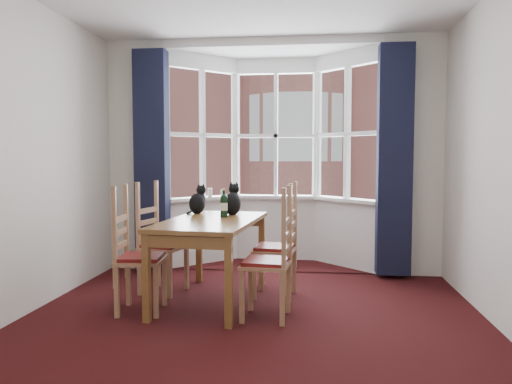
% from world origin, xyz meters
% --- Properties ---
extents(floor, '(4.50, 4.50, 0.00)m').
position_xyz_m(floor, '(0.00, 0.00, 0.00)').
color(floor, black).
rests_on(floor, ground).
extents(wall_near, '(4.00, 0.00, 4.00)m').
position_xyz_m(wall_near, '(0.00, -2.25, 1.40)').
color(wall_near, silver).
rests_on(wall_near, floor).
extents(wall_back_pier_left, '(0.70, 0.12, 2.80)m').
position_xyz_m(wall_back_pier_left, '(-1.65, 2.25, 1.40)').
color(wall_back_pier_left, silver).
rests_on(wall_back_pier_left, floor).
extents(wall_back_pier_right, '(0.70, 0.12, 2.80)m').
position_xyz_m(wall_back_pier_right, '(1.65, 2.25, 1.40)').
color(wall_back_pier_right, silver).
rests_on(wall_back_pier_right, floor).
extents(bay_window, '(2.76, 0.94, 2.80)m').
position_xyz_m(bay_window, '(0.00, 2.75, 1.40)').
color(bay_window, white).
rests_on(bay_window, floor).
extents(curtain_left, '(0.38, 0.22, 2.60)m').
position_xyz_m(curtain_left, '(-1.42, 2.07, 1.35)').
color(curtain_left, '#161931').
rests_on(curtain_left, floor).
extents(curtain_right, '(0.38, 0.22, 2.60)m').
position_xyz_m(curtain_right, '(1.42, 2.07, 1.35)').
color(curtain_right, '#161931').
rests_on(curtain_right, floor).
extents(dining_table, '(0.94, 1.58, 0.79)m').
position_xyz_m(dining_table, '(-0.46, 0.91, 0.70)').
color(dining_table, brown).
rests_on(dining_table, floor).
extents(chair_left_near, '(0.44, 0.46, 0.92)m').
position_xyz_m(chair_left_near, '(-1.11, 0.51, 0.47)').
color(chair_left_near, '#9D704C').
rests_on(chair_left_near, floor).
extents(chair_left_far, '(0.48, 0.50, 0.92)m').
position_xyz_m(chair_left_far, '(-1.10, 1.19, 0.47)').
color(chair_left_far, '#9D704C').
rests_on(chair_left_far, floor).
extents(chair_right_near, '(0.43, 0.45, 0.92)m').
position_xyz_m(chair_right_near, '(0.20, 0.46, 0.47)').
color(chair_right_near, '#9D704C').
rests_on(chair_right_near, floor).
extents(chair_right_far, '(0.44, 0.45, 0.92)m').
position_xyz_m(chair_right_far, '(0.22, 1.14, 0.47)').
color(chair_right_far, '#9D704C').
rests_on(chair_right_far, floor).
extents(cat_left, '(0.24, 0.27, 0.32)m').
position_xyz_m(cat_left, '(-0.71, 1.40, 0.92)').
color(cat_left, black).
rests_on(cat_left, dining_table).
extents(cat_right, '(0.20, 0.27, 0.35)m').
position_xyz_m(cat_right, '(-0.32, 1.34, 0.92)').
color(cat_right, black).
rests_on(cat_right, dining_table).
extents(wine_bottle, '(0.07, 0.07, 0.28)m').
position_xyz_m(wine_bottle, '(-0.37, 1.11, 0.92)').
color(wine_bottle, black).
rests_on(wine_bottle, dining_table).
extents(candle_tall, '(0.06, 0.06, 0.12)m').
position_xyz_m(candle_tall, '(-0.83, 2.60, 0.93)').
color(candle_tall, white).
rests_on(candle_tall, bay_window).
extents(candle_short, '(0.06, 0.06, 0.10)m').
position_xyz_m(candle_short, '(-0.66, 2.63, 0.92)').
color(candle_short, white).
rests_on(candle_short, bay_window).
extents(street, '(80.00, 80.00, 0.00)m').
position_xyz_m(street, '(0.00, 32.25, -6.00)').
color(street, '#333335').
rests_on(street, ground).
extents(tenement_building, '(18.40, 7.80, 15.20)m').
position_xyz_m(tenement_building, '(0.00, 14.01, 1.60)').
color(tenement_building, '#AC6358').
rests_on(tenement_building, street).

